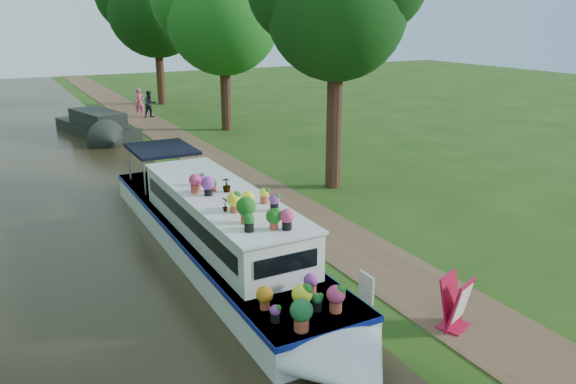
{
  "coord_description": "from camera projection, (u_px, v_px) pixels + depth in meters",
  "views": [
    {
      "loc": [
        -6.97,
        -13.7,
        6.01
      ],
      "look_at": [
        0.1,
        -0.46,
        1.3
      ],
      "focal_mm": 35.0,
      "sensor_mm": 36.0,
      "label": 1
    }
  ],
  "objects": [
    {
      "name": "plant_boat",
      "position": [
        222.0,
        231.0,
        14.07
      ],
      "size": [
        2.29,
        13.52,
        2.22
      ],
      "color": "white",
      "rests_on": "canal_water"
    },
    {
      "name": "tree_near_mid",
      "position": [
        222.0,
        8.0,
        29.24
      ],
      "size": [
        6.9,
        6.6,
        9.4
      ],
      "color": "#321910",
      "rests_on": "ground"
    },
    {
      "name": "canal_water",
      "position": [
        60.0,
        272.0,
        13.76
      ],
      "size": [
        10.0,
        100.0,
        0.02
      ],
      "primitive_type": "cube",
      "color": "black",
      "rests_on": "ground"
    },
    {
      "name": "sandwich_board",
      "position": [
        456.0,
        305.0,
        11.15
      ],
      "size": [
        0.73,
        0.75,
        1.08
      ],
      "rotation": [
        0.0,
        0.0,
        0.37
      ],
      "color": "#A70B31",
      "rests_on": "towpath"
    },
    {
      "name": "ground",
      "position": [
        278.0,
        231.0,
        16.46
      ],
      "size": [
        100.0,
        100.0,
        0.0
      ],
      "primitive_type": "plane",
      "color": "#1E3E0F",
      "rests_on": "ground"
    },
    {
      "name": "towpath",
      "position": [
        313.0,
        223.0,
        16.99
      ],
      "size": [
        2.2,
        100.0,
        0.03
      ],
      "primitive_type": "cube",
      "color": "#513A25",
      "rests_on": "ground"
    },
    {
      "name": "pedestrian_pink",
      "position": [
        140.0,
        102.0,
        35.02
      ],
      "size": [
        0.65,
        0.45,
        1.72
      ],
      "primitive_type": "imported",
      "rotation": [
        0.0,
        0.0,
        0.06
      ],
      "color": "#E35D8B",
      "rests_on": "towpath"
    },
    {
      "name": "pedestrian_dark",
      "position": [
        150.0,
        104.0,
        34.46
      ],
      "size": [
        0.87,
        0.72,
        1.63
      ],
      "primitive_type": "imported",
      "rotation": [
        0.0,
        0.0,
        0.13
      ],
      "color": "black",
      "rests_on": "towpath"
    },
    {
      "name": "tree_near_far",
      "position": [
        155.0,
        0.0,
        38.1
      ],
      "size": [
        7.59,
        7.26,
        10.3
      ],
      "color": "#321910",
      "rests_on": "ground"
    },
    {
      "name": "second_boat",
      "position": [
        98.0,
        126.0,
        29.13
      ],
      "size": [
        3.44,
        7.34,
        1.35
      ],
      "rotation": [
        0.0,
        0.0,
        0.25
      ],
      "color": "black",
      "rests_on": "canal_water"
    },
    {
      "name": "verge_plant",
      "position": [
        216.0,
        195.0,
        19.05
      ],
      "size": [
        0.44,
        0.41,
        0.39
      ],
      "primitive_type": "imported",
      "rotation": [
        0.0,
        0.0,
        0.38
      ],
      "color": "#225B1B",
      "rests_on": "ground"
    }
  ]
}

